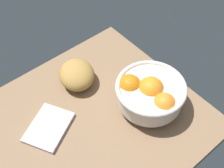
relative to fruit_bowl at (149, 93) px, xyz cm
name	(u,v)px	position (x,y,z in cm)	size (l,w,h in cm)	color
ground_plane	(89,125)	(19.85, -7.46, -8.51)	(73.56, 64.93, 3.00)	#88684B
fruit_bowl	(149,93)	(0.00, 0.00, 0.00)	(23.24, 23.24, 12.48)	silver
bread_loaf	(77,75)	(12.24, -24.05, -2.99)	(14.38, 12.55, 8.03)	#B18441
napkin_folded	(49,127)	(31.07, -14.04, -6.34)	(15.55, 11.51, 1.34)	silver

